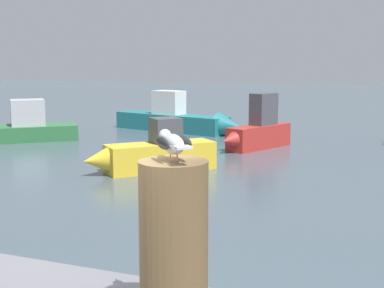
{
  "coord_description": "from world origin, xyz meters",
  "views": [
    {
      "loc": [
        2.3,
        -2.99,
        2.91
      ],
      "look_at": [
        1.19,
        -0.25,
        2.46
      ],
      "focal_mm": 51.88,
      "sensor_mm": 36.0,
      "label": 1
    }
  ],
  "objects": [
    {
      "name": "seagull",
      "position": [
        1.19,
        -0.5,
        2.5
      ],
      "size": [
        0.3,
        0.32,
        0.14
      ],
      "color": "tan",
      "rests_on": "mooring_post"
    },
    {
      "name": "boat_red",
      "position": [
        -2.52,
        14.5,
        0.59
      ],
      "size": [
        1.78,
        3.14,
        1.81
      ],
      "color": "#B72D28",
      "rests_on": "ground_plane"
    },
    {
      "name": "boat_teal",
      "position": [
        -6.54,
        17.54,
        0.47
      ],
      "size": [
        6.0,
        2.51,
        1.78
      ],
      "color": "#1E7075",
      "rests_on": "ground_plane"
    },
    {
      "name": "mooring_post",
      "position": [
        1.19,
        -0.5,
        1.98
      ],
      "size": [
        0.35,
        0.35,
        0.87
      ],
      "primitive_type": "cylinder",
      "color": "brown",
      "rests_on": "harbor_quay"
    },
    {
      "name": "boat_yellow",
      "position": [
        -4.1,
        9.81,
        0.45
      ],
      "size": [
        2.99,
        3.17,
        1.39
      ],
      "color": "yellow",
      "rests_on": "ground_plane"
    }
  ]
}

